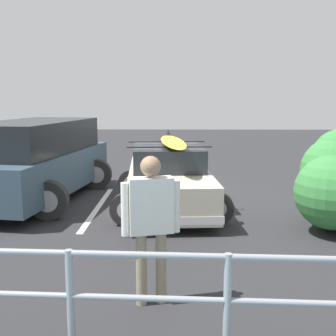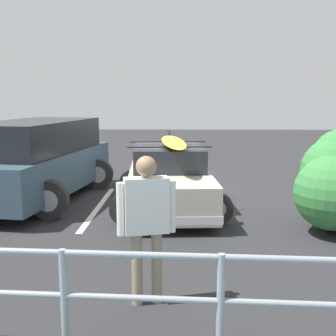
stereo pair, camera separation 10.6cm
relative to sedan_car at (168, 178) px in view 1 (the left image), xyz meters
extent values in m
cube|color=#28282B|center=(-0.11, -0.68, -0.63)|extent=(44.00, 44.00, 0.02)
cube|color=silver|center=(1.50, 0.03, -0.62)|extent=(0.12, 3.62, 0.00)
cube|color=#B7B29E|center=(0.00, 0.03, -0.12)|extent=(1.89, 4.07, 0.66)
cube|color=#23262B|center=(0.01, -0.12, 0.44)|extent=(1.55, 2.00, 0.47)
cube|color=silver|center=(-0.13, 1.98, -0.33)|extent=(1.65, 0.21, 0.14)
cube|color=silver|center=(0.13, -1.91, -0.33)|extent=(1.65, 0.21, 0.14)
cylinder|color=black|center=(-0.91, 1.21, -0.32)|extent=(0.61, 0.18, 0.61)
cylinder|color=#99999E|center=(-0.91, 1.21, -0.32)|extent=(0.33, 0.19, 0.33)
cylinder|color=black|center=(0.74, 1.32, -0.32)|extent=(0.61, 0.18, 0.61)
cylinder|color=#99999E|center=(0.74, 1.32, -0.32)|extent=(0.33, 0.19, 0.33)
cylinder|color=black|center=(-0.74, -1.25, -0.32)|extent=(0.61, 0.18, 0.61)
cylinder|color=#99999E|center=(-0.74, -1.25, -0.32)|extent=(0.33, 0.19, 0.33)
cylinder|color=black|center=(0.91, -1.14, -0.32)|extent=(0.61, 0.18, 0.61)
cylinder|color=#99999E|center=(0.91, -1.14, -0.32)|extent=(0.33, 0.19, 0.33)
cylinder|color=black|center=(-0.03, 0.40, 0.71)|extent=(1.70, 0.15, 0.03)
cylinder|color=black|center=(0.05, -0.65, 0.71)|extent=(1.70, 0.15, 0.03)
ellipsoid|color=yellow|center=(-0.09, -0.03, 0.77)|extent=(0.74, 2.85, 0.09)
cone|color=black|center=(0.02, -1.15, 0.89)|extent=(0.10, 0.10, 0.14)
cube|color=#334756|center=(3.00, -0.57, 0.05)|extent=(2.51, 4.92, 0.86)
cube|color=black|center=(3.00, -0.57, 0.83)|extent=(2.22, 3.88, 0.69)
cylinder|color=black|center=(2.64, -3.00, 0.15)|extent=(0.70, 0.28, 0.68)
cylinder|color=black|center=(2.27, 0.96, -0.24)|extent=(0.76, 0.22, 0.76)
cylinder|color=#99999E|center=(2.27, 0.96, -0.24)|extent=(0.42, 0.23, 0.42)
cylinder|color=black|center=(1.86, -1.83, -0.24)|extent=(0.76, 0.22, 0.76)
cylinder|color=#99999E|center=(1.86, -1.83, -0.24)|extent=(0.42, 0.23, 0.42)
cylinder|color=black|center=(3.73, -2.10, -0.24)|extent=(0.76, 0.22, 0.76)
cylinder|color=#99999E|center=(3.73, -2.10, -0.24)|extent=(0.42, 0.23, 0.42)
cylinder|color=gray|center=(0.02, 4.23, -0.21)|extent=(0.12, 0.12, 0.83)
cylinder|color=gray|center=(0.24, 4.29, -0.21)|extent=(0.12, 0.12, 0.83)
cube|color=silver|center=(0.13, 4.26, 0.51)|extent=(0.51, 0.30, 0.62)
sphere|color=#9E7556|center=(0.13, 4.26, 0.95)|extent=(0.22, 0.22, 0.22)
cylinder|color=silver|center=(-0.14, 4.19, 0.49)|extent=(0.09, 0.09, 0.59)
cylinder|color=silver|center=(0.41, 4.33, 0.49)|extent=(0.09, 0.09, 0.59)
cylinder|color=gray|center=(-0.59, 5.25, -0.14)|extent=(0.07, 0.07, 0.97)
cylinder|color=gray|center=(0.81, 5.18, -0.14)|extent=(0.07, 0.07, 0.97)
cylinder|color=gray|center=(0.81, 5.18, 0.32)|extent=(8.44, 0.47, 0.06)
cylinder|color=gray|center=(0.81, 5.18, -0.09)|extent=(8.44, 0.47, 0.06)
sphere|color=#387F3D|center=(-2.78, 1.79, 0.11)|extent=(1.27, 1.27, 1.27)
sphere|color=#387F3D|center=(-2.98, 1.30, 0.40)|extent=(1.19, 1.19, 1.19)
camera|label=1|loc=(-0.12, 8.71, 1.67)|focal=45.00mm
camera|label=2|loc=(-0.23, 8.71, 1.67)|focal=45.00mm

